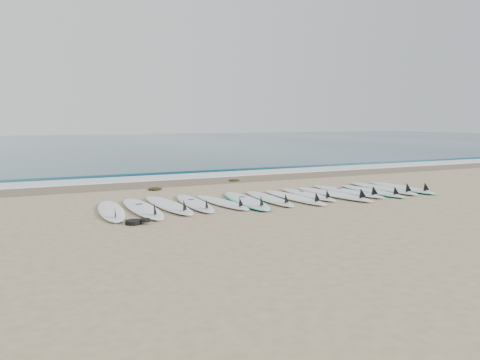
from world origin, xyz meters
name	(u,v)px	position (x,y,z in m)	size (l,w,h in m)	color
ground	(278,199)	(0.00, 0.00, 0.00)	(120.00, 120.00, 0.00)	tan
ocean	(92,143)	(0.00, 32.50, 0.01)	(120.00, 55.00, 0.03)	#1B4959
wet_sand_band	(216,180)	(0.00, 4.10, 0.01)	(120.00, 1.80, 0.01)	brown
foam_band	(201,176)	(0.00, 5.50, 0.02)	(120.00, 1.40, 0.04)	silver
wave_crest	(188,171)	(0.00, 7.00, 0.05)	(120.00, 1.00, 0.10)	#1B4959
surfboard_0	(111,211)	(-4.18, -0.05, 0.06)	(0.77, 2.63, 0.33)	white
surfboard_1	(143,208)	(-3.50, -0.10, 0.06)	(0.61, 2.84, 0.36)	white
surfboard_2	(169,205)	(-2.86, 0.06, 0.06)	(0.73, 2.80, 0.35)	white
surfboard_3	(195,203)	(-2.22, 0.05, 0.06)	(0.72, 2.66, 0.34)	white
surfboard_4	(222,202)	(-1.59, -0.09, 0.05)	(0.76, 2.45, 0.31)	white
surfboard_5	(246,201)	(-0.97, -0.14, 0.05)	(1.00, 2.89, 0.36)	white
surfboard_6	(270,198)	(-0.31, -0.11, 0.06)	(0.69, 2.61, 0.33)	white
surfboard_7	(295,197)	(0.35, -0.25, 0.06)	(0.65, 2.66, 0.34)	white
surfboard_8	(308,194)	(0.93, 0.03, 0.05)	(0.54, 2.47, 0.32)	white
surfboard_9	(335,194)	(1.57, -0.26, 0.06)	(0.88, 2.90, 0.36)	white
surfboard_10	(348,191)	(2.21, -0.01, 0.06)	(0.85, 2.77, 0.35)	white
surfboard_11	(372,191)	(2.88, -0.21, 0.05)	(0.63, 2.54, 0.32)	white
surfboard_12	(383,188)	(3.50, 0.03, 0.06)	(0.64, 2.81, 0.36)	white
surfboard_13	(401,187)	(4.11, -0.04, 0.05)	(0.82, 2.77, 0.35)	white
seaweed_near	(155,189)	(-2.43, 2.85, 0.04)	(0.41, 0.32, 0.08)	black
seaweed_far	(234,180)	(0.45, 3.67, 0.04)	(0.37, 0.29, 0.07)	black
leash_coil	(136,222)	(-3.95, -1.37, 0.05)	(0.46, 0.36, 0.11)	black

